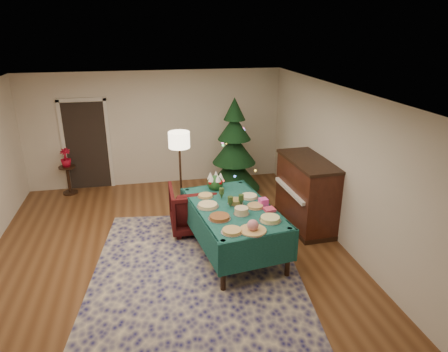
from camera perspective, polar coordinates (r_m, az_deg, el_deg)
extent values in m
plane|color=#593319|center=(6.90, -7.66, -11.39)|extent=(7.00, 7.00, 0.00)
plane|color=white|center=(5.93, -8.91, 11.30)|extent=(7.00, 7.00, 0.00)
plane|color=beige|center=(9.63, -9.71, 6.65)|extent=(6.00, 0.00, 6.00)
plane|color=beige|center=(3.30, -3.58, -23.51)|extent=(6.00, 0.00, 6.00)
plane|color=beige|center=(7.09, 16.68, 0.94)|extent=(0.00, 7.00, 7.00)
cube|color=black|center=(9.78, -19.00, 4.02)|extent=(0.92, 0.02, 2.04)
cube|color=silver|center=(9.84, -21.91, 3.93)|extent=(0.08, 0.04, 2.14)
cube|color=silver|center=(9.71, -16.10, 4.41)|extent=(0.08, 0.04, 2.14)
cube|color=silver|center=(9.54, -19.77, 10.22)|extent=(1.08, 0.04, 0.08)
cube|color=#141349|center=(6.40, -4.00, -13.97)|extent=(3.69, 4.56, 0.02)
cylinder|color=black|center=(5.86, -0.14, -12.74)|extent=(0.08, 0.08, 0.84)
cylinder|color=black|center=(7.48, -5.18, -4.93)|extent=(0.08, 0.08, 0.84)
cylinder|color=black|center=(6.23, 9.16, -10.77)|extent=(0.08, 0.08, 0.84)
cylinder|color=black|center=(7.78, 2.33, -3.80)|extent=(0.08, 0.08, 0.84)
cube|color=#134339|center=(6.61, 1.31, -4.62)|extent=(1.52, 2.27, 0.04)
cube|color=#134339|center=(7.61, -1.55, -3.06)|extent=(1.25, 0.21, 0.53)
cube|color=#134339|center=(5.88, 5.03, -10.86)|extent=(1.25, 0.21, 0.53)
cube|color=#134339|center=(6.94, 5.97, -5.66)|extent=(0.34, 2.14, 0.53)
cube|color=#134339|center=(6.55, -3.68, -7.28)|extent=(0.34, 2.14, 0.53)
cylinder|color=silver|center=(5.83, 1.14, -8.02)|extent=(0.33, 0.33, 0.01)
cylinder|color=tan|center=(5.82, 1.14, -7.79)|extent=(0.28, 0.28, 0.04)
cylinder|color=silver|center=(5.88, 4.12, -7.80)|extent=(0.41, 0.41, 0.01)
sphere|color=#CC727A|center=(5.84, 4.14, -7.02)|extent=(0.17, 0.17, 0.17)
cylinder|color=silver|center=(6.19, 6.60, -6.34)|extent=(0.34, 0.34, 0.01)
cylinder|color=#D8D172|center=(6.18, 6.61, -6.05)|extent=(0.29, 0.29, 0.06)
cylinder|color=silver|center=(6.21, -0.64, -6.10)|extent=(0.36, 0.36, 0.01)
cylinder|color=brown|center=(6.20, -0.64, -5.86)|extent=(0.31, 0.31, 0.04)
cylinder|color=silver|center=(6.36, 2.50, -5.42)|extent=(0.26, 0.26, 0.01)
cylinder|color=tan|center=(6.34, 2.50, -4.96)|extent=(0.22, 0.22, 0.10)
cylinder|color=silver|center=(6.60, 4.47, -4.45)|extent=(0.30, 0.30, 0.01)
cylinder|color=#B2844C|center=(6.59, 4.48, -4.26)|extent=(0.26, 0.26, 0.03)
cylinder|color=silver|center=(6.61, -2.33, -4.38)|extent=(0.37, 0.37, 0.01)
cylinder|color=#D8BF7F|center=(6.60, -2.34, -4.15)|extent=(0.31, 0.31, 0.04)
cylinder|color=silver|center=(6.72, 1.63, -3.94)|extent=(0.27, 0.27, 0.01)
cylinder|color=maroon|center=(6.70, 1.63, -3.63)|extent=(0.23, 0.23, 0.07)
cylinder|color=silver|center=(6.96, 3.61, -3.05)|extent=(0.32, 0.32, 0.01)
cylinder|color=#F2EACC|center=(6.95, 3.61, -2.87)|extent=(0.27, 0.27, 0.03)
cylinder|color=silver|center=(6.98, -2.66, -2.96)|extent=(0.29, 0.29, 0.01)
cylinder|color=tan|center=(6.97, -2.67, -2.78)|extent=(0.24, 0.24, 0.03)
cone|color=#2D471E|center=(6.89, -0.34, -2.88)|extent=(0.08, 0.08, 0.10)
cylinder|color=#2D471E|center=(6.85, -0.35, -2.15)|extent=(0.09, 0.09, 0.10)
cone|color=#2D471E|center=(6.64, 2.46, -3.84)|extent=(0.08, 0.08, 0.10)
cylinder|color=#2D471E|center=(6.60, 2.47, -3.09)|extent=(0.09, 0.09, 0.10)
cone|color=#2D471E|center=(6.56, 0.90, -4.13)|extent=(0.08, 0.08, 0.10)
cylinder|color=#2D471E|center=(6.52, 0.91, -3.38)|extent=(0.09, 0.09, 0.10)
cube|color=#D43B58|center=(6.50, 6.50, -4.79)|extent=(0.19, 0.19, 0.04)
cube|color=#F744AA|center=(6.69, 5.64, -3.69)|extent=(0.15, 0.15, 0.11)
sphere|color=#1E4C1E|center=(7.28, -1.25, -1.03)|extent=(0.29, 0.29, 0.29)
cone|color=white|center=(7.24, -0.48, 0.01)|extent=(0.11, 0.11, 0.13)
cone|color=white|center=(7.32, -1.16, 0.23)|extent=(0.11, 0.11, 0.13)
cone|color=white|center=(7.27, -1.97, 0.07)|extent=(0.11, 0.11, 0.13)
cone|color=white|center=(7.16, -1.81, -0.26)|extent=(0.11, 0.11, 0.13)
cone|color=white|center=(7.14, -0.87, -0.29)|extent=(0.11, 0.11, 0.13)
sphere|color=#B20C0F|center=(7.34, -0.57, -0.45)|extent=(0.08, 0.08, 0.08)
sphere|color=#B20C0F|center=(7.34, -1.93, -0.46)|extent=(0.08, 0.08, 0.08)
sphere|color=#B20C0F|center=(7.18, -1.95, -0.96)|extent=(0.08, 0.08, 0.08)
sphere|color=#B20C0F|center=(7.18, -0.56, -0.95)|extent=(0.08, 0.08, 0.08)
imported|color=#3C0D0D|center=(7.52, -4.14, -4.25)|extent=(0.93, 0.88, 0.95)
cylinder|color=#A57F3F|center=(8.37, -6.01, -5.11)|extent=(0.29, 0.29, 0.03)
cylinder|color=black|center=(8.06, -6.21, -0.20)|extent=(0.04, 0.04, 1.56)
cylinder|color=#FFEABF|center=(7.82, -6.43, 5.16)|extent=(0.42, 0.42, 0.31)
cylinder|color=black|center=(9.91, -21.07, -2.21)|extent=(0.33, 0.33, 0.04)
cylinder|color=black|center=(9.80, -21.29, -0.57)|extent=(0.07, 0.07, 0.61)
cylinder|color=black|center=(9.69, -21.54, 1.19)|extent=(0.37, 0.37, 0.03)
imported|color=#A50B21|center=(9.65, -21.64, 1.93)|extent=(0.23, 0.42, 0.23)
cylinder|color=black|center=(9.34, 1.41, -1.66)|extent=(0.13, 0.13, 0.18)
cone|color=black|center=(9.19, 1.43, 0.67)|extent=(1.51, 1.51, 0.77)
cone|color=black|center=(9.02, 1.46, 3.94)|extent=(1.23, 1.23, 0.66)
cone|color=black|center=(8.89, 1.49, 6.98)|extent=(0.93, 0.93, 0.55)
cone|color=black|center=(8.80, 1.51, 9.61)|extent=(0.60, 0.60, 0.49)
cube|color=black|center=(8.01, 11.36, -6.46)|extent=(0.72, 1.54, 0.09)
cube|color=black|center=(7.75, 11.68, -2.38)|extent=(0.70, 1.52, 1.24)
cube|color=black|center=(7.52, 12.03, 2.11)|extent=(0.74, 1.56, 0.05)
cube|color=white|center=(7.59, 9.54, -2.03)|extent=(0.18, 1.29, 0.06)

